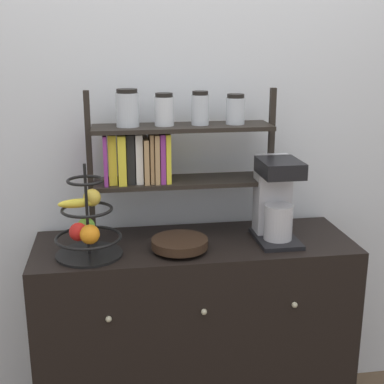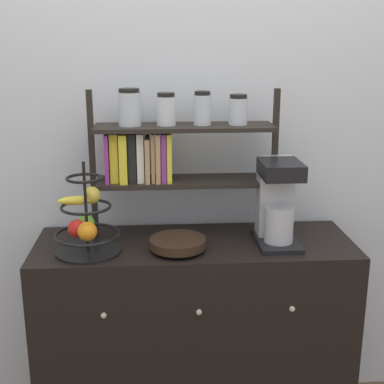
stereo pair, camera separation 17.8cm
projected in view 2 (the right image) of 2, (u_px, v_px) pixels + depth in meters
wall_back at (190, 141)px, 2.43m from camera, size 7.00×0.05×2.60m
sideboard at (194, 338)px, 2.39m from camera, size 1.35×0.48×0.91m
coffee_maker at (277, 200)px, 2.23m from camera, size 0.17×0.26×0.36m
fruit_stand at (86, 223)px, 2.12m from camera, size 0.26×0.26×0.37m
wooden_bowl at (178, 243)px, 2.17m from camera, size 0.23×0.23×0.05m
shelf_hutch at (164, 146)px, 2.25m from camera, size 0.80×0.20×0.64m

